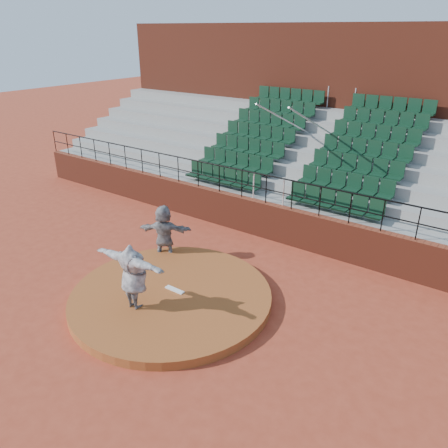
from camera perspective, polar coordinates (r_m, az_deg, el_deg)
The scene contains 9 objects.
ground at distance 12.33m, azimuth -6.87°, elevation -9.86°, with size 90.00×90.00×0.00m, color #A43C25.
pitchers_mound at distance 12.26m, azimuth -6.90°, elevation -9.38°, with size 5.50×5.50×0.25m, color #9C4F23.
pitching_rubber at distance 12.27m, azimuth -6.46°, elevation -8.53°, with size 0.60×0.15×0.03m, color white.
boundary_wall at distance 15.57m, azimuth 5.35°, elevation 0.56°, with size 24.00×0.30×1.30m, color maroon.
wall_railing at distance 15.07m, azimuth 5.55°, elevation 5.36°, with size 24.04×0.05×1.03m.
seating_deck at distance 18.35m, azimuth 11.29°, elevation 6.54°, with size 24.00×5.97×4.63m.
press_box_facade at distance 21.47m, azimuth 16.39°, elevation 14.39°, with size 24.00×3.00×7.10m, color maroon.
pitcher at distance 11.32m, azimuth -11.77°, elevation -6.69°, with size 2.22×0.60×1.81m, color black.
fielder at distance 14.05m, azimuth -7.81°, elevation -1.10°, with size 1.70×0.54×1.83m, color black.
Camera 1 is at (7.07, -7.40, 6.88)m, focal length 35.00 mm.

